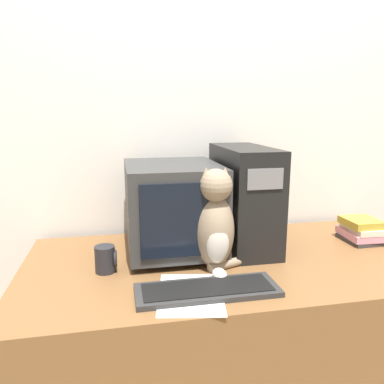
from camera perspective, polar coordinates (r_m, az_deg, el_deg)
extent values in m
cube|color=silver|center=(1.92, 1.91, 8.68)|extent=(7.00, 0.05, 2.50)
cube|color=brown|center=(1.75, 5.62, -21.97)|extent=(1.66, 0.84, 0.77)
cube|color=#333333|center=(1.65, -2.89, -8.46)|extent=(0.27, 0.28, 0.02)
cube|color=#333333|center=(1.59, -2.96, -2.04)|extent=(0.38, 0.46, 0.35)
cube|color=black|center=(1.37, -1.51, -4.38)|extent=(0.31, 0.01, 0.28)
cube|color=black|center=(1.67, 7.88, -0.78)|extent=(0.20, 0.47, 0.44)
cube|color=slate|center=(1.43, 11.12, 1.95)|extent=(0.14, 0.01, 0.08)
cube|color=#2D2D2D|center=(1.29, 2.35, -14.71)|extent=(0.48, 0.17, 0.02)
cube|color=black|center=(1.28, 2.35, -14.30)|extent=(0.43, 0.13, 0.00)
ellipsoid|color=gray|center=(1.44, 3.28, -5.77)|extent=(0.17, 0.21, 0.30)
ellipsoid|color=beige|center=(1.38, 3.91, -7.60)|extent=(0.09, 0.06, 0.16)
sphere|color=gray|center=(1.36, 3.67, 1.03)|extent=(0.13, 0.13, 0.12)
cone|color=gray|center=(1.35, 2.15, 2.97)|extent=(0.03, 0.03, 0.04)
cone|color=gray|center=(1.36, 5.08, 3.03)|extent=(0.03, 0.03, 0.04)
ellipsoid|color=beige|center=(1.38, 4.21, -12.35)|extent=(0.06, 0.08, 0.04)
cylinder|color=gray|center=(1.49, 6.09, -10.67)|extent=(0.21, 0.10, 0.03)
cube|color=#383333|center=(1.93, 24.39, -6.57)|extent=(0.16, 0.18, 0.02)
cube|color=pink|center=(1.93, 24.35, -5.82)|extent=(0.17, 0.20, 0.03)
cube|color=beige|center=(1.91, 24.34, -5.06)|extent=(0.12, 0.19, 0.03)
cube|color=gold|center=(1.90, 24.44, -4.22)|extent=(0.15, 0.16, 0.03)
cylinder|color=maroon|center=(1.34, -2.38, -13.73)|extent=(0.16, 0.03, 0.01)
cube|color=white|center=(1.28, -0.22, -15.24)|extent=(0.26, 0.33, 0.00)
cylinder|color=#232328|center=(1.46, -13.11, -9.94)|extent=(0.08, 0.08, 0.10)
torus|color=#232328|center=(1.46, -11.62, -9.88)|extent=(0.01, 0.07, 0.07)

